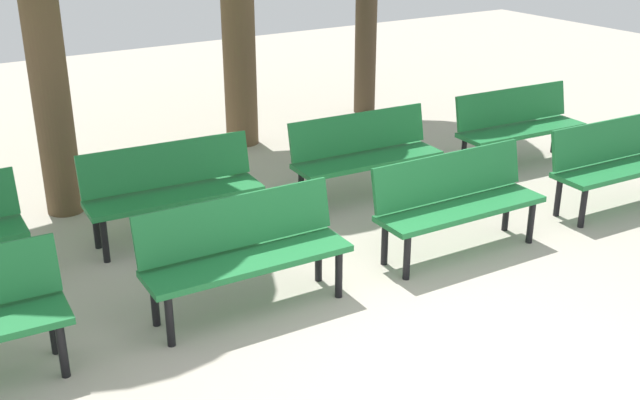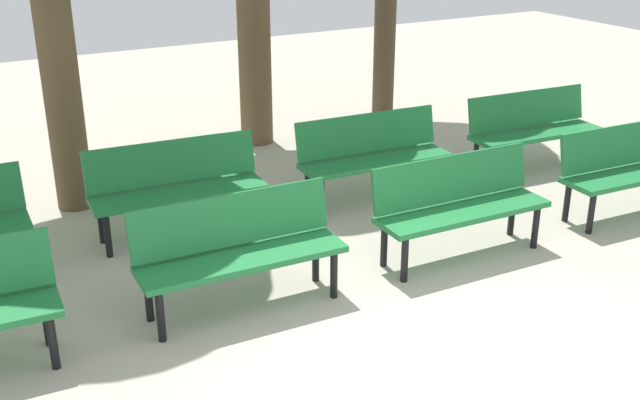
{
  "view_description": "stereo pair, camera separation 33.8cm",
  "coord_description": "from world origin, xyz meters",
  "views": [
    {
      "loc": [
        -3.25,
        -3.14,
        3.04
      ],
      "look_at": [
        0.0,
        2.03,
        0.55
      ],
      "focal_mm": 43.21,
      "sensor_mm": 36.0,
      "label": 1
    },
    {
      "loc": [
        -2.95,
        -3.31,
        3.04
      ],
      "look_at": [
        0.0,
        2.03,
        0.55
      ],
      "focal_mm": 43.21,
      "sensor_mm": 36.0,
      "label": 2
    }
  ],
  "objects": [
    {
      "name": "ground_plane",
      "position": [
        0.0,
        0.0,
        0.0
      ],
      "size": [
        24.0,
        24.0,
        0.0
      ],
      "primitive_type": "plane",
      "color": "#B2A899"
    },
    {
      "name": "bench_r0_c1",
      "position": [
        -0.94,
        1.62,
        0.5
      ],
      "size": [
        1.61,
        0.53,
        0.87
      ],
      "rotation": [
        0.0,
        0.0,
        -0.03
      ],
      "color": "#1E7238",
      "rests_on": "ground_plane"
    },
    {
      "name": "bench_r0_c2",
      "position": [
        1.1,
        1.53,
        0.5
      ],
      "size": [
        1.61,
        0.53,
        0.87
      ],
      "rotation": [
        0.0,
        0.0,
        -0.03
      ],
      "color": "#1E7238",
      "rests_on": "ground_plane"
    },
    {
      "name": "bench_r0_c3",
      "position": [
        3.19,
        1.45,
        0.5
      ],
      "size": [
        1.62,
        0.56,
        0.87
      ],
      "rotation": [
        0.0,
        0.0,
        -0.05
      ],
      "color": "#1E7238",
      "rests_on": "ground_plane"
    },
    {
      "name": "bench_r1_c1",
      "position": [
        -0.9,
        3.14,
        0.5
      ],
      "size": [
        1.63,
        0.59,
        0.87
      ],
      "rotation": [
        0.0,
        0.0,
        -0.07
      ],
      "color": "#1E7238",
      "rests_on": "ground_plane"
    },
    {
      "name": "bench_r1_c2",
      "position": [
        1.17,
        3.02,
        0.5
      ],
      "size": [
        1.62,
        0.57,
        0.87
      ],
      "rotation": [
        0.0,
        0.0,
        -0.05
      ],
      "color": "#1E7238",
      "rests_on": "ground_plane"
    },
    {
      "name": "bench_r1_c3",
      "position": [
        3.28,
        2.93,
        0.5
      ],
      "size": [
        1.63,
        0.58,
        0.87
      ],
      "rotation": [
        0.0,
        0.0,
        -0.06
      ],
      "color": "#1E7238",
      "rests_on": "ground_plane"
    }
  ]
}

